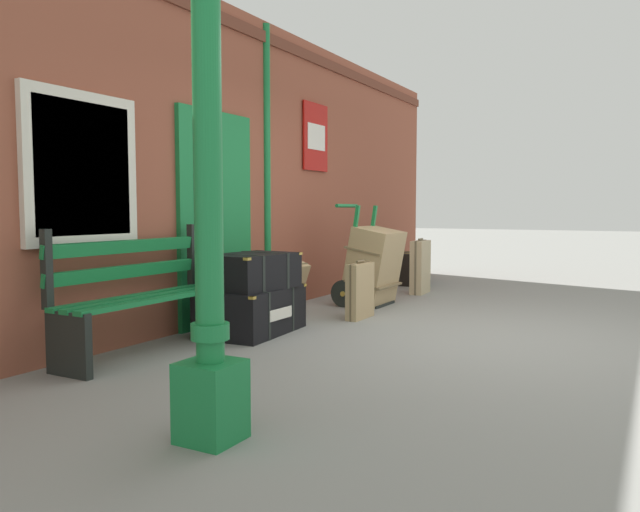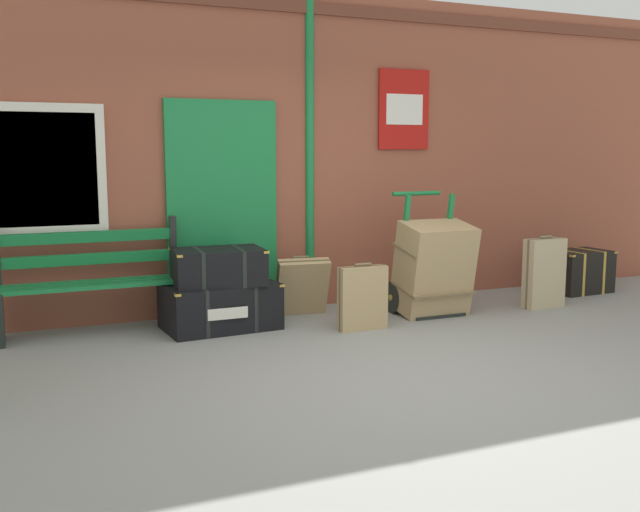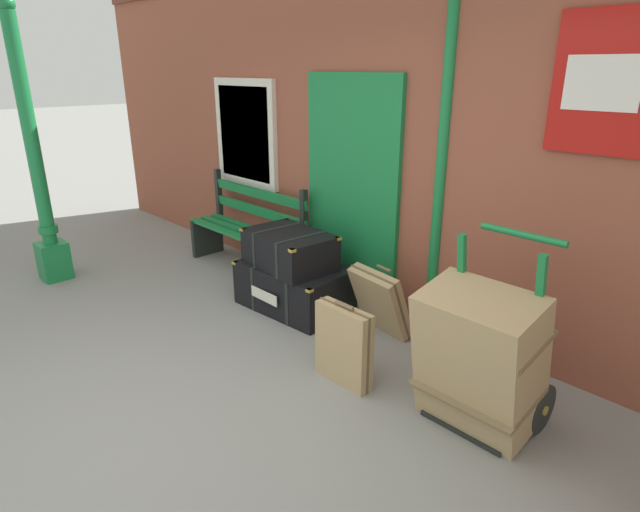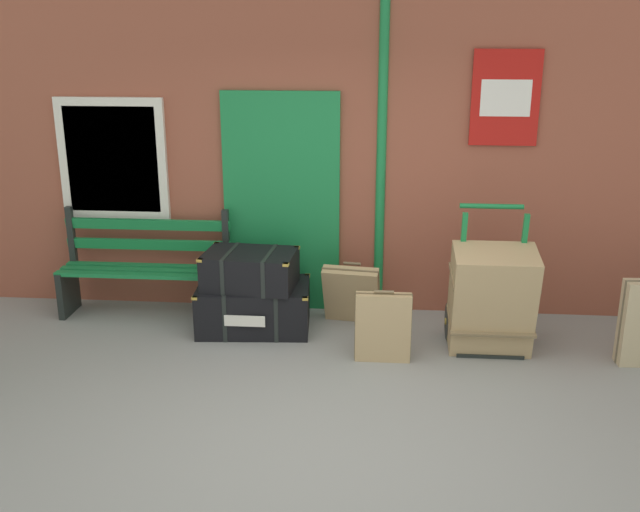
% 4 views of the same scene
% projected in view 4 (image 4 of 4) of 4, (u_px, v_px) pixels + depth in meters
% --- Properties ---
extents(ground_plane, '(60.00, 60.00, 0.00)m').
position_uv_depth(ground_plane, '(321.00, 443.00, 4.85)').
color(ground_plane, gray).
extents(brick_facade, '(10.40, 0.35, 3.20)m').
position_uv_depth(brick_facade, '(341.00, 144.00, 6.83)').
color(brick_facade, brown).
rests_on(brick_facade, ground).
extents(platform_bench, '(1.60, 0.43, 1.01)m').
position_uv_depth(platform_bench, '(146.00, 269.00, 6.91)').
color(platform_bench, '#197A3D').
rests_on(platform_bench, ground).
extents(steamer_trunk_base, '(1.05, 0.72, 0.43)m').
position_uv_depth(steamer_trunk_base, '(254.00, 307.00, 6.63)').
color(steamer_trunk_base, black).
rests_on(steamer_trunk_base, ground).
extents(steamer_trunk_middle, '(0.85, 0.61, 0.33)m').
position_uv_depth(steamer_trunk_middle, '(250.00, 270.00, 6.48)').
color(steamer_trunk_middle, black).
rests_on(steamer_trunk_middle, steamer_trunk_base).
extents(porters_trolley, '(0.71, 0.56, 1.21)m').
position_uv_depth(porters_trolley, '(487.00, 314.00, 6.30)').
color(porters_trolley, black).
rests_on(porters_trolley, ground).
extents(large_brown_trunk, '(0.70, 0.59, 0.94)m').
position_uv_depth(large_brown_trunk, '(492.00, 299.00, 6.08)').
color(large_brown_trunk, tan).
rests_on(large_brown_trunk, ground).
extents(suitcase_umber, '(0.55, 0.38, 0.59)m').
position_uv_depth(suitcase_umber, '(352.00, 294.00, 6.71)').
color(suitcase_umber, tan).
rests_on(suitcase_umber, ground).
extents(suitcase_cream, '(0.47, 0.13, 0.62)m').
position_uv_depth(suitcase_cream, '(383.00, 327.00, 5.98)').
color(suitcase_cream, tan).
rests_on(suitcase_cream, ground).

